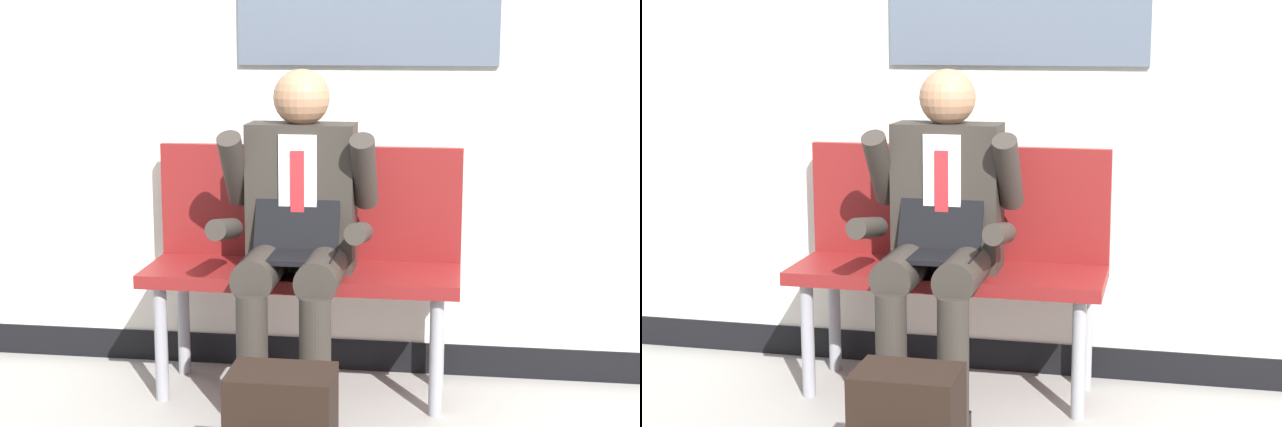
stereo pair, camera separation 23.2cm
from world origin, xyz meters
The scene contains 4 objects.
ground_plane centered at (0.00, 0.00, 0.00)m, with size 18.00×18.00×0.00m, color gray.
station_wall centered at (0.00, 0.60, 1.41)m, with size 5.46×0.16×2.83m.
bench_with_person centered at (-0.20, 0.32, 0.56)m, with size 1.19×0.42×0.94m.
person_seated centered at (-0.20, 0.12, 0.67)m, with size 0.57×0.70×1.25m.
Camera 1 is at (0.39, -3.27, 1.39)m, focal length 54.36 mm.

